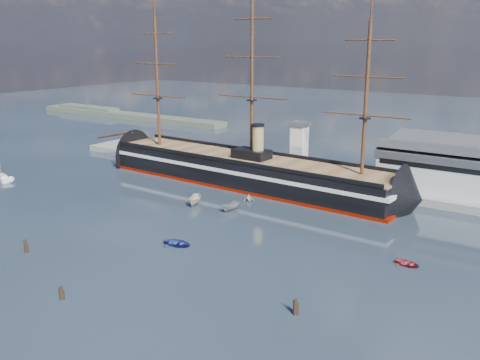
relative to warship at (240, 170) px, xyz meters
The scene contains 14 objects.
ground 22.14m from the warship, 66.74° to the right, with size 600.00×600.00×0.00m, color #1D262D.
quay 24.86m from the warship, 40.71° to the left, with size 180.00×18.00×2.00m, color slate.
quay_tower 18.33m from the warship, 48.27° to the left, with size 5.00×5.00×15.00m.
shoreline 150.66m from the warship, 150.14° to the left, with size 120.00×10.00×4.00m.
warship is the anchor object (origin of this frame).
sailboat 69.08m from the warship, 148.63° to the right, with size 8.31×4.54×12.76m.
motorboat_a 23.55m from the warship, 85.12° to the right, with size 7.29×2.67×2.92m, color beige.
motorboat_b 48.96m from the warship, 70.78° to the right, with size 3.69×1.48×1.72m, color navy.
motorboat_c 25.40m from the warship, 61.14° to the right, with size 6.38×2.34×2.55m, color gray.
motorboat_d 17.73m from the warship, 48.71° to the right, with size 5.20×2.25×1.91m, color silver.
motorboat_e 64.47m from the warship, 27.90° to the right, with size 2.90×1.16×1.35m, color #A22D37.
piling_near_left 65.43m from the warship, 95.14° to the right, with size 0.64×0.64×3.28m, color black.
piling_near_mid 75.27m from the warship, 78.05° to the right, with size 0.64×0.64×2.85m, color black.
piling_far_right 74.96m from the warship, 49.72° to the right, with size 0.64×0.64×3.16m, color black.
Camera 1 is at (73.27, -61.25, 39.87)m, focal length 40.00 mm.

